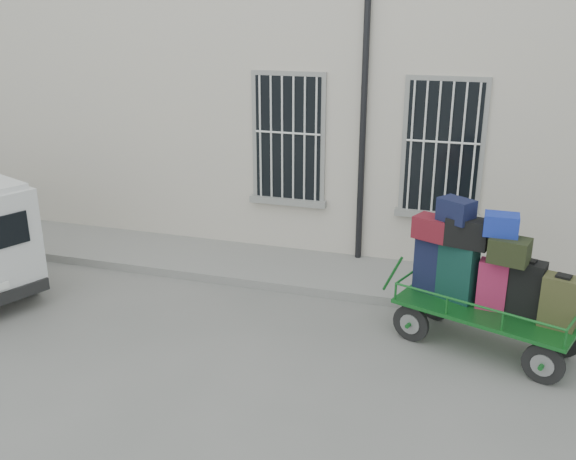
# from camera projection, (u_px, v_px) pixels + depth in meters

# --- Properties ---
(ground) EXTENTS (80.00, 80.00, 0.00)m
(ground) POSITION_uv_depth(u_px,v_px,m) (254.00, 330.00, 9.42)
(ground) COLOR slate
(ground) RESTS_ON ground
(building) EXTENTS (24.00, 5.15, 6.00)m
(building) POSITION_uv_depth(u_px,v_px,m) (343.00, 81.00, 13.38)
(building) COLOR beige
(building) RESTS_ON ground
(sidewalk) EXTENTS (24.00, 1.70, 0.15)m
(sidewalk) POSITION_uv_depth(u_px,v_px,m) (297.00, 269.00, 11.38)
(sidewalk) COLOR gray
(sidewalk) RESTS_ON ground
(luggage_cart) EXTENTS (2.81, 1.80, 2.06)m
(luggage_cart) POSITION_uv_depth(u_px,v_px,m) (484.00, 278.00, 8.65)
(luggage_cart) COLOR black
(luggage_cart) RESTS_ON ground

